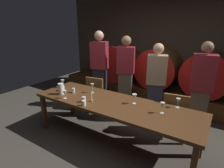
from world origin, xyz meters
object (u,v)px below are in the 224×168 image
(chair_right, at_px, (175,114))
(cup_far_right, at_px, (84,103))
(chair_left, at_px, (97,94))
(pitcher, at_px, (61,89))
(dining_table, at_px, (113,106))
(guest_center_left, at_px, (126,73))
(wine_glass_far_right, at_px, (178,101))
(cup_center_right, at_px, (84,99))
(guest_far_right, at_px, (201,89))
(candle_center, at_px, (91,98))
(cup_center_left, at_px, (73,90))
(wine_glass_right, at_px, (162,106))
(wine_barrel_center, at_px, (159,68))
(wine_barrel_left, at_px, (120,63))
(wine_glass_left, at_px, (65,93))
(wine_glass_center_left, at_px, (92,86))
(cup_far_left, at_px, (62,88))
(guest_center_right, at_px, (156,83))
(wine_glass_far_left, at_px, (63,82))
(wine_barrel_right, at_px, (206,74))
(wine_glass_center_right, at_px, (134,97))
(guest_far_left, at_px, (100,69))

(chair_right, xyz_separation_m, cup_far_right, (-1.19, -0.97, 0.28))
(chair_left, height_order, pitcher, pitcher)
(dining_table, relative_size, guest_center_left, 1.65)
(wine_glass_far_right, distance_m, cup_center_right, 1.49)
(guest_far_right, relative_size, cup_center_right, 18.67)
(chair_left, distance_m, wine_glass_far_right, 1.84)
(candle_center, height_order, cup_center_left, candle_center)
(wine_glass_right, bearing_deg, candle_center, -168.68)
(chair_left, bearing_deg, wine_barrel_center, -130.43)
(wine_barrel_left, bearing_deg, chair_right, -36.70)
(wine_glass_left, bearing_deg, guest_center_left, 77.45)
(wine_glass_center_left, relative_size, cup_center_left, 2.03)
(candle_center, relative_size, cup_far_left, 2.09)
(guest_far_right, bearing_deg, candle_center, 30.43)
(guest_center_right, xyz_separation_m, cup_far_left, (-1.44, -1.18, -0.05))
(cup_far_left, bearing_deg, cup_center_left, 8.17)
(cup_center_right, bearing_deg, guest_far_right, 39.66)
(wine_glass_far_left, bearing_deg, chair_right, 14.81)
(guest_center_right, height_order, wine_glass_far_right, guest_center_right)
(candle_center, distance_m, cup_far_right, 0.19)
(wine_barrel_left, bearing_deg, guest_far_right, -24.66)
(wine_barrel_right, bearing_deg, guest_center_right, -129.62)
(chair_right, relative_size, cup_far_right, 10.22)
(chair_right, height_order, wine_glass_far_right, wine_glass_far_right)
(chair_right, height_order, wine_glass_center_right, wine_glass_center_right)
(wine_glass_center_right, height_order, cup_center_left, wine_glass_center_right)
(cup_center_left, bearing_deg, chair_right, 20.42)
(wine_glass_far_left, xyz_separation_m, cup_center_left, (0.38, -0.09, -0.08))
(dining_table, relative_size, wine_glass_right, 17.09)
(wine_barrel_left, bearing_deg, wine_barrel_center, 0.00)
(candle_center, bearing_deg, wine_glass_far_left, 166.45)
(dining_table, xyz_separation_m, cup_far_left, (-1.13, -0.06, 0.11))
(candle_center, distance_m, wine_glass_left, 0.49)
(chair_left, relative_size, cup_center_right, 9.72)
(guest_center_left, xyz_separation_m, cup_center_right, (0.03, -1.48, -0.11))
(chair_right, distance_m, guest_center_right, 0.82)
(wine_barrel_right, xyz_separation_m, wine_glass_far_left, (-2.36, -2.03, -0.05))
(candle_center, bearing_deg, guest_far_left, 121.02)
(pitcher, relative_size, cup_center_left, 2.35)
(wine_glass_far_right, bearing_deg, guest_far_left, 160.64)
(candle_center, bearing_deg, guest_far_right, 39.31)
(guest_center_left, relative_size, cup_far_left, 18.32)
(candle_center, distance_m, wine_glass_center_left, 0.41)
(wine_glass_right, relative_size, cup_far_left, 1.77)
(cup_far_left, bearing_deg, wine_glass_center_left, 22.29)
(wine_glass_center_right, distance_m, cup_center_right, 0.83)
(dining_table, xyz_separation_m, chair_right, (0.86, 0.62, -0.18))
(wine_barrel_center, height_order, guest_center_left, guest_center_left)
(pitcher, relative_size, cup_center_right, 2.29)
(chair_left, bearing_deg, guest_center_left, -133.92)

